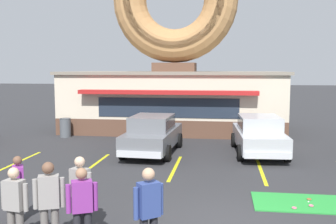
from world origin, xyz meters
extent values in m
cube|color=brown|center=(-3.00, 14.00, 0.45)|extent=(12.00, 6.00, 0.90)
cube|color=beige|center=(-3.00, 14.00, 2.05)|extent=(12.00, 6.00, 2.30)
cube|color=gray|center=(-3.00, 14.00, 3.28)|extent=(12.30, 6.30, 0.16)
cube|color=#B21E1E|center=(-3.00, 10.70, 2.35)|extent=(9.00, 0.60, 0.20)
cube|color=#232D3D|center=(-3.00, 10.98, 1.55)|extent=(7.20, 0.03, 1.00)
cube|color=brown|center=(-3.00, 14.00, 3.61)|extent=(2.40, 1.80, 0.50)
torus|color=#B27F4C|center=(-3.00, 14.00, 7.41)|extent=(7.10, 1.90, 7.10)
torus|color=#D8667F|center=(2.07, 1.49, 0.05)|extent=(0.13, 0.13, 0.04)
torus|color=brown|center=(2.12, 2.00, 0.05)|extent=(0.13, 0.13, 0.04)
torus|color=#D8667F|center=(1.61, 1.26, 0.05)|extent=(0.13, 0.13, 0.04)
sphere|color=white|center=(2.06, 1.78, 0.05)|extent=(0.04, 0.04, 0.04)
cube|color=#B2B5BA|center=(1.28, 7.79, 0.66)|extent=(2.03, 4.50, 0.68)
cube|color=#B2B5BA|center=(1.29, 7.65, 1.30)|extent=(1.69, 2.19, 0.60)
cube|color=#232D3D|center=(1.29, 7.65, 1.32)|extent=(1.71, 2.11, 0.36)
cube|color=silver|center=(1.14, 10.02, 0.42)|extent=(1.67, 0.20, 0.24)
cube|color=silver|center=(1.42, 5.57, 0.42)|extent=(1.67, 0.20, 0.24)
cylinder|color=black|center=(0.32, 9.10, 0.32)|extent=(0.26, 0.65, 0.64)
cylinder|color=black|center=(2.08, 9.21, 0.32)|extent=(0.26, 0.65, 0.64)
cylinder|color=black|center=(0.49, 6.38, 0.32)|extent=(0.26, 0.65, 0.64)
cylinder|color=black|center=(2.24, 6.49, 0.32)|extent=(0.26, 0.65, 0.64)
cube|color=slate|center=(-3.08, 7.32, 0.66)|extent=(1.98, 4.48, 0.68)
cube|color=slate|center=(-3.08, 7.17, 1.30)|extent=(1.66, 2.18, 0.60)
cube|color=#232D3D|center=(-3.08, 7.17, 1.32)|extent=(1.68, 2.09, 0.36)
cube|color=silver|center=(-2.96, 9.54, 0.42)|extent=(1.67, 0.18, 0.24)
cube|color=silver|center=(-3.19, 5.09, 0.42)|extent=(1.67, 0.18, 0.24)
cylinder|color=black|center=(-3.89, 8.72, 0.32)|extent=(0.25, 0.65, 0.64)
cylinder|color=black|center=(-2.13, 8.64, 0.32)|extent=(0.25, 0.65, 0.64)
cylinder|color=black|center=(-4.02, 6.00, 0.32)|extent=(0.25, 0.65, 0.64)
cylinder|color=black|center=(-2.27, 5.91, 0.32)|extent=(0.25, 0.65, 0.64)
cube|color=#33478C|center=(-1.48, -1.89, 1.18)|extent=(0.45, 0.42, 0.63)
cylinder|color=#33478C|center=(-1.68, -2.05, 1.15)|extent=(0.10, 0.10, 0.58)
cylinder|color=#33478C|center=(-1.29, -1.74, 1.15)|extent=(0.10, 0.10, 0.58)
sphere|color=tan|center=(-1.48, -1.89, 1.64)|extent=(0.23, 0.23, 0.23)
cube|color=gray|center=(-3.47, -1.69, 1.18)|extent=(0.44, 0.36, 0.63)
cylinder|color=gray|center=(-3.70, -1.78, 1.14)|extent=(0.10, 0.10, 0.58)
cylinder|color=gray|center=(-3.23, -1.60, 1.14)|extent=(0.10, 0.10, 0.58)
sphere|color=brown|center=(-3.47, -1.69, 1.64)|extent=(0.23, 0.23, 0.23)
cube|color=#8C3393|center=(-2.81, -1.69, 1.12)|extent=(0.45, 0.38, 0.60)
cylinder|color=#8C3393|center=(-3.04, -1.79, 1.09)|extent=(0.10, 0.10, 0.55)
cylinder|color=#8C3393|center=(-2.58, -1.58, 1.09)|extent=(0.10, 0.10, 0.55)
sphere|color=#9E7051|center=(-2.81, -1.69, 1.55)|extent=(0.22, 0.22, 0.22)
cylinder|color=#232328|center=(-3.23, -0.86, 0.41)|extent=(0.15, 0.15, 0.83)
cylinder|color=#232328|center=(-3.05, -0.93, 0.41)|extent=(0.15, 0.15, 0.83)
cube|color=gray|center=(-3.14, -0.89, 1.13)|extent=(0.44, 0.36, 0.61)
cylinder|color=gray|center=(-3.38, -0.80, 1.10)|extent=(0.10, 0.10, 0.56)
cylinder|color=gray|center=(-2.91, -0.98, 1.10)|extent=(0.10, 0.10, 0.56)
sphere|color=beige|center=(-3.14, -0.89, 1.58)|extent=(0.22, 0.22, 0.22)
cylinder|color=slate|center=(-4.75, -0.51, 0.38)|extent=(0.15, 0.15, 0.76)
cylinder|color=slate|center=(-4.84, -0.34, 0.38)|extent=(0.15, 0.15, 0.76)
cube|color=#8C3393|center=(-4.80, -0.43, 1.03)|extent=(0.39, 0.45, 0.55)
cylinder|color=#8C3393|center=(-4.68, -0.65, 1.00)|extent=(0.10, 0.10, 0.51)
cylinder|color=#8C3393|center=(-4.92, -0.21, 1.00)|extent=(0.10, 0.10, 0.51)
sphere|color=brown|center=(-4.80, -0.43, 1.44)|extent=(0.20, 0.20, 0.20)
cube|color=gray|center=(-4.15, -1.73, 1.09)|extent=(0.41, 0.29, 0.59)
cylinder|color=gray|center=(-3.90, -1.77, 1.06)|extent=(0.10, 0.10, 0.54)
cylinder|color=gray|center=(-4.40, -1.69, 1.06)|extent=(0.10, 0.10, 0.54)
sphere|color=beige|center=(-4.15, -1.73, 1.52)|extent=(0.21, 0.21, 0.21)
cylinder|color=#51565B|center=(-8.26, 10.53, 0.47)|extent=(0.56, 0.56, 0.95)
torus|color=#303437|center=(-8.26, 10.53, 0.95)|extent=(0.57, 0.57, 0.05)
cube|color=yellow|center=(-7.85, 5.00, 0.00)|extent=(0.12, 3.60, 0.01)
cube|color=yellow|center=(-4.85, 5.00, 0.00)|extent=(0.12, 3.60, 0.01)
cube|color=yellow|center=(-1.85, 5.00, 0.00)|extent=(0.12, 3.60, 0.01)
cube|color=yellow|center=(1.15, 5.00, 0.00)|extent=(0.12, 3.60, 0.01)
camera|label=1|loc=(-0.18, -8.59, 3.51)|focal=42.00mm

